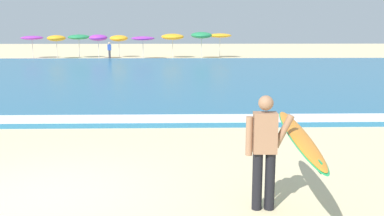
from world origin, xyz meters
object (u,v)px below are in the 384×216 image
at_px(beach_umbrella_5, 143,38).
at_px(beachgoer_near_row_left, 109,50).
at_px(beach_umbrella_0, 32,38).
at_px(beach_umbrella_4, 119,38).
at_px(beach_umbrella_3, 98,38).
at_px(beach_umbrella_6, 173,37).
at_px(beach_umbrella_2, 79,37).
at_px(beach_umbrella_8, 220,36).
at_px(beach_umbrella_1, 56,38).
at_px(surfer_with_board, 282,143).
at_px(beach_umbrella_7, 201,35).

bearing_deg(beach_umbrella_5, beachgoer_near_row_left, -171.71).
height_order(beach_umbrella_0, beach_umbrella_4, beach_umbrella_4).
bearing_deg(beach_umbrella_3, beach_umbrella_6, 8.93).
bearing_deg(beach_umbrella_2, beach_umbrella_8, -0.61).
distance_m(beach_umbrella_1, beach_umbrella_6, 10.93).
bearing_deg(beach_umbrella_1, surfer_with_board, -69.53).
bearing_deg(beach_umbrella_6, beachgoer_near_row_left, -159.03).
bearing_deg(beach_umbrella_2, surfer_with_board, -72.76).
bearing_deg(beach_umbrella_8, beach_umbrella_6, -177.19).
xyz_separation_m(surfer_with_board, beach_umbrella_5, (-4.97, 34.49, 0.87)).
bearing_deg(beach_umbrella_5, surfer_with_board, -81.80).
bearing_deg(beach_umbrella_8, beach_umbrella_7, -146.77).
bearing_deg(beachgoer_near_row_left, surfer_with_board, -76.74).
bearing_deg(beach_umbrella_2, beach_umbrella_6, -2.34).
xyz_separation_m(beach_umbrella_1, beach_umbrella_5, (8.15, -0.66, -0.01)).
relative_size(surfer_with_board, beach_umbrella_3, 1.23).
bearing_deg(beach_umbrella_3, beach_umbrella_4, 52.04).
distance_m(beach_umbrella_2, beach_umbrella_3, 2.60).
xyz_separation_m(beach_umbrella_4, beachgoer_near_row_left, (-0.43, -3.21, -1.03)).
height_order(beach_umbrella_4, beach_umbrella_8, beach_umbrella_8).
bearing_deg(beach_umbrella_5, beach_umbrella_0, 171.72).
height_order(surfer_with_board, beach_umbrella_8, beach_umbrella_8).
height_order(beach_umbrella_0, beach_umbrella_7, beach_umbrella_7).
xyz_separation_m(beach_umbrella_0, beach_umbrella_5, (10.71, -1.56, -0.03)).
xyz_separation_m(beach_umbrella_7, beachgoer_near_row_left, (-8.52, -1.22, -1.34)).
bearing_deg(beach_umbrella_3, beach_umbrella_2, 145.67).
bearing_deg(beach_umbrella_2, beach_umbrella_3, -34.33).
xyz_separation_m(beach_umbrella_2, beach_umbrella_4, (3.78, 0.62, -0.13)).
distance_m(beach_umbrella_3, beach_umbrella_5, 4.30).
distance_m(beach_umbrella_0, beach_umbrella_3, 6.53).
height_order(beach_umbrella_5, beach_umbrella_6, beach_umbrella_6).
distance_m(beach_umbrella_3, beach_umbrella_8, 11.66).
xyz_separation_m(beach_umbrella_3, beach_umbrella_4, (1.63, 2.09, -0.09)).
height_order(beach_umbrella_5, beachgoer_near_row_left, beach_umbrella_5).
distance_m(beach_umbrella_3, beachgoer_near_row_left, 1.98).
xyz_separation_m(surfer_with_board, beach_umbrella_4, (-7.59, 37.25, 0.84)).
xyz_separation_m(beach_umbrella_8, beachgoer_near_row_left, (-10.39, -2.44, -1.30)).
distance_m(beach_umbrella_3, beach_umbrella_7, 9.72).
distance_m(beach_umbrella_4, beachgoer_near_row_left, 3.40).
distance_m(beach_umbrella_1, beach_umbrella_8, 15.55).
xyz_separation_m(beach_umbrella_2, beachgoer_near_row_left, (3.35, -2.59, -1.16)).
xyz_separation_m(beach_umbrella_1, beach_umbrella_3, (3.90, 0.02, 0.05)).
bearing_deg(beach_umbrella_5, beach_umbrella_7, 8.03).
relative_size(beach_umbrella_2, beach_umbrella_6, 0.96).
xyz_separation_m(beach_umbrella_0, beach_umbrella_4, (8.10, 1.20, -0.06)).
xyz_separation_m(surfer_with_board, beach_umbrella_3, (-9.22, 35.16, 0.93)).
height_order(surfer_with_board, beach_umbrella_1, beach_umbrella_1).
bearing_deg(beach_umbrella_3, beach_umbrella_5, -9.00).
xyz_separation_m(beach_umbrella_2, beach_umbrella_3, (2.15, -1.47, -0.04)).
bearing_deg(beach_umbrella_1, beach_umbrella_6, 5.83).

